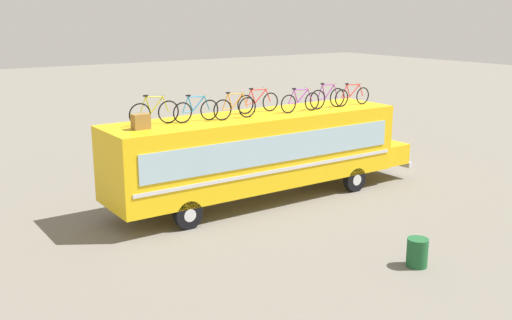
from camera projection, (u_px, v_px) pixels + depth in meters
The scene contains 11 objects.
ground_plane at pixel (257, 200), 21.57m from camera, with size 120.00×120.00×0.00m, color slate.
bus at pixel (261, 150), 21.24m from camera, with size 12.37×2.62×3.15m.
luggage_bag_1 at pixel (141, 122), 18.16m from camera, with size 0.53×0.35×0.47m, color olive.
rooftop_bicycle_1 at pixel (154, 112), 18.83m from camera, with size 1.73×0.44×0.98m.
rooftop_bicycle_2 at pixel (196, 110), 19.39m from camera, with size 1.68×0.44×0.91m.
rooftop_bicycle_3 at pixel (235, 108), 19.89m from camera, with size 1.69×0.44×0.93m.
rooftop_bicycle_4 at pixel (258, 102), 21.15m from camera, with size 1.76×0.44×0.91m.
rooftop_bicycle_5 at pixel (300, 102), 21.31m from camera, with size 1.75×0.44×0.89m.
rooftop_bicycle_6 at pixel (327, 98), 22.13m from camera, with size 1.70×0.44×0.96m.
rooftop_bicycle_7 at pixel (352, 96), 22.80m from camera, with size 1.76×0.44×0.88m.
trash_bin at pixel (417, 253), 15.89m from camera, with size 0.57×0.57×0.78m, color #1E592D.
Camera 1 is at (-11.69, -16.94, 6.62)m, focal length 41.75 mm.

